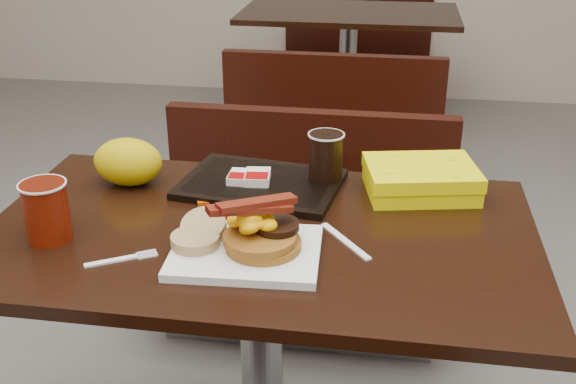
% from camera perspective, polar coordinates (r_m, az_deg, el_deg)
% --- Properties ---
extents(table_near, '(1.20, 0.70, 0.75)m').
position_cam_1_polar(table_near, '(1.72, -2.15, -14.21)').
color(table_near, black).
rests_on(table_near, floor).
extents(bench_near_n, '(1.00, 0.46, 0.72)m').
position_cam_1_polar(bench_near_n, '(2.30, 1.16, -3.52)').
color(bench_near_n, black).
rests_on(bench_near_n, floor).
extents(table_far, '(1.20, 0.70, 0.75)m').
position_cam_1_polar(table_far, '(4.06, 4.90, 9.48)').
color(table_far, black).
rests_on(table_far, floor).
extents(bench_far_s, '(1.00, 0.46, 0.72)m').
position_cam_1_polar(bench_far_s, '(3.40, 3.96, 6.11)').
color(bench_far_s, black).
rests_on(bench_far_s, floor).
extents(bench_far_n, '(1.00, 0.46, 0.72)m').
position_cam_1_polar(bench_far_n, '(4.74, 5.57, 11.54)').
color(bench_far_n, black).
rests_on(bench_far_n, floor).
extents(platter, '(0.31, 0.25, 0.02)m').
position_cam_1_polar(platter, '(1.40, -3.50, -4.99)').
color(platter, white).
rests_on(platter, table_near).
extents(pancake_stack, '(0.18, 0.18, 0.03)m').
position_cam_1_polar(pancake_stack, '(1.39, -2.06, -4.05)').
color(pancake_stack, '#865E16').
rests_on(pancake_stack, platter).
extents(sausage_patty, '(0.11, 0.11, 0.01)m').
position_cam_1_polar(sausage_patty, '(1.40, -0.94, -2.80)').
color(sausage_patty, black).
rests_on(sausage_patty, pancake_stack).
extents(scrambled_eggs, '(0.12, 0.11, 0.05)m').
position_cam_1_polar(scrambled_eggs, '(1.38, -3.16, -2.44)').
color(scrambled_eggs, '#F59F04').
rests_on(scrambled_eggs, pancake_stack).
extents(bacon_strips, '(0.19, 0.16, 0.01)m').
position_cam_1_polar(bacon_strips, '(1.36, -3.15, -1.27)').
color(bacon_strips, '#400504').
rests_on(bacon_strips, scrambled_eggs).
extents(muffin_bottom, '(0.12, 0.12, 0.02)m').
position_cam_1_polar(muffin_bottom, '(1.42, -7.67, -3.97)').
color(muffin_bottom, tan).
rests_on(muffin_bottom, platter).
extents(muffin_top, '(0.11, 0.11, 0.06)m').
position_cam_1_polar(muffin_top, '(1.44, -6.98, -2.84)').
color(muffin_top, tan).
rests_on(muffin_top, platter).
extents(coffee_cup_near, '(0.10, 0.10, 0.13)m').
position_cam_1_polar(coffee_cup_near, '(1.52, -19.34, -1.53)').
color(coffee_cup_near, '#8F1605').
rests_on(coffee_cup_near, table_near).
extents(fork, '(0.14, 0.10, 0.00)m').
position_cam_1_polar(fork, '(1.43, -14.44, -5.55)').
color(fork, white).
rests_on(fork, table_near).
extents(knife, '(0.12, 0.15, 0.00)m').
position_cam_1_polar(knife, '(1.46, 4.76, -4.06)').
color(knife, white).
rests_on(knife, table_near).
extents(condiment_syrup, '(0.05, 0.04, 0.01)m').
position_cam_1_polar(condiment_syrup, '(1.63, -6.80, -0.81)').
color(condiment_syrup, '#BF3D08').
rests_on(condiment_syrup, table_near).
extents(condiment_ketchup, '(0.05, 0.04, 0.01)m').
position_cam_1_polar(condiment_ketchup, '(1.55, -4.23, -2.08)').
color(condiment_ketchup, '#8C0504').
rests_on(condiment_ketchup, table_near).
extents(tray, '(0.41, 0.32, 0.02)m').
position_cam_1_polar(tray, '(1.70, -2.25, 0.66)').
color(tray, black).
rests_on(tray, table_near).
extents(hashbrown_sleeve_left, '(0.05, 0.07, 0.02)m').
position_cam_1_polar(hashbrown_sleeve_left, '(1.69, -3.99, 1.24)').
color(hashbrown_sleeve_left, silver).
rests_on(hashbrown_sleeve_left, tray).
extents(hashbrown_sleeve_right, '(0.07, 0.09, 0.02)m').
position_cam_1_polar(hashbrown_sleeve_right, '(1.69, -2.54, 1.24)').
color(hashbrown_sleeve_right, silver).
rests_on(hashbrown_sleeve_right, tray).
extents(coffee_cup_far, '(0.11, 0.11, 0.11)m').
position_cam_1_polar(coffee_cup_far, '(1.69, 3.14, 3.00)').
color(coffee_cup_far, black).
rests_on(coffee_cup_far, tray).
extents(clamshell, '(0.29, 0.24, 0.07)m').
position_cam_1_polar(clamshell, '(1.69, 10.92, 1.06)').
color(clamshell, '#F5E404').
rests_on(clamshell, table_near).
extents(paper_bag, '(0.21, 0.18, 0.12)m').
position_cam_1_polar(paper_bag, '(1.74, -13.08, 2.45)').
color(paper_bag, '#CBA406').
rests_on(paper_bag, table_near).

